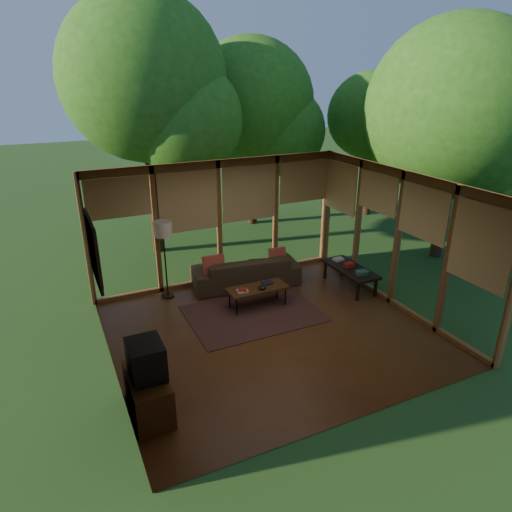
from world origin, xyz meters
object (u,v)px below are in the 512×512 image
television (146,360)px  side_console (350,270)px  coffee_table (258,289)px  sofa (246,271)px  floor_lamp (163,233)px  media_cabinet (148,394)px

television → side_console: size_ratio=0.39×
television → coffee_table: size_ratio=0.46×
sofa → television: bearing=55.8°
sofa → floor_lamp: 2.03m
coffee_table → side_console: size_ratio=0.86×
television → side_console: 5.30m
media_cabinet → television: 0.55m
media_cabinet → coffee_table: bearing=38.7°
sofa → coffee_table: bearing=86.8°
sofa → side_console: size_ratio=1.64×
floor_lamp → television: bearing=-108.8°
media_cabinet → coffee_table: size_ratio=0.83×
television → sofa: bearing=48.0°
media_cabinet → sofa: bearing=47.8°
coffee_table → television: bearing=-141.1°
media_cabinet → television: bearing=0.0°
floor_lamp → side_console: floor_lamp is taller
sofa → floor_lamp: floor_lamp is taller
floor_lamp → coffee_table: bearing=-38.3°
floor_lamp → side_console: size_ratio=1.18×
coffee_table → side_console: 2.20m
television → floor_lamp: (1.13, 3.33, 0.56)m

